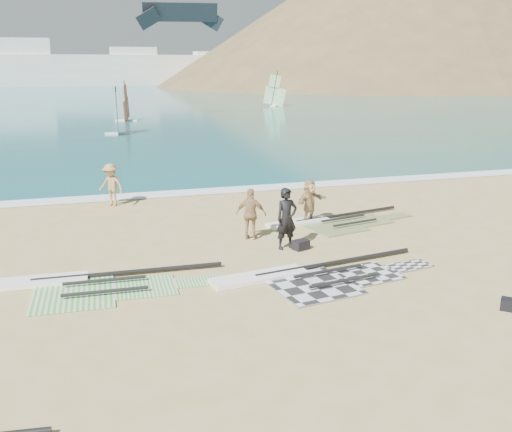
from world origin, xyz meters
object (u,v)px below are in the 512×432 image
object	(u,v)px
rig_green	(85,285)
beachgoer_right	(310,201)
beachgoer_back	(251,214)
gear_bag_far	(511,305)
person_wetsuit	(287,219)
rig_orange	(332,222)
rig_grey	(311,276)
beachgoer_mid	(111,185)
gear_bag_near	(301,245)

from	to	relation	value
rig_green	beachgoer_right	size ratio (longest dim) A/B	4.01
beachgoer_back	gear_bag_far	bearing A→B (deg)	146.93
person_wetsuit	rig_orange	bearing A→B (deg)	32.37
gear_bag_far	beachgoer_right	distance (m)	8.87
gear_bag_far	beachgoer_right	xyz separation A→B (m)	(-1.66, 8.69, 0.67)
rig_green	rig_orange	world-z (taller)	rig_green
rig_grey	beachgoer_right	xyz separation A→B (m)	(2.12, 5.33, 0.75)
beachgoer_mid	gear_bag_far	bearing A→B (deg)	-18.73
rig_grey	rig_green	distance (m)	6.06
gear_bag_near	beachgoer_right	world-z (taller)	beachgoer_right
rig_orange	beachgoer_back	bearing A→B (deg)	-175.25
beachgoer_mid	beachgoer_right	world-z (taller)	beachgoer_mid
rig_grey	gear_bag_near	bearing A→B (deg)	65.90
rig_green	beachgoer_mid	size ratio (longest dim) A/B	3.64
rig_grey	beachgoer_right	world-z (taller)	beachgoer_right
gear_bag_far	rig_orange	bearing A→B (deg)	96.33
beachgoer_mid	beachgoer_right	distance (m)	8.34
person_wetsuit	beachgoer_right	distance (m)	3.29
rig_orange	beachgoer_mid	size ratio (longest dim) A/B	3.32
rig_grey	gear_bag_far	xyz separation A→B (m)	(3.78, -3.36, 0.09)
gear_bag_near	beachgoer_right	xyz separation A→B (m)	(1.47, 2.92, 0.65)
rig_grey	beachgoer_mid	size ratio (longest dim) A/B	3.72
rig_grey	beachgoer_right	size ratio (longest dim) A/B	4.09
rig_grey	rig_green	size ratio (longest dim) A/B	1.02
gear_bag_far	person_wetsuit	size ratio (longest dim) A/B	0.23
beachgoer_back	beachgoer_right	world-z (taller)	beachgoer_back
rig_grey	gear_bag_near	world-z (taller)	gear_bag_near
rig_grey	beachgoer_mid	xyz separation A→B (m)	(-4.75, 10.06, 0.83)
rig_grey	beachgoer_mid	distance (m)	11.15
rig_orange	rig_grey	bearing A→B (deg)	-131.74
rig_green	beachgoer_back	xyz separation A→B (m)	(5.39, 2.79, 0.82)
beachgoer_back	rig_orange	bearing A→B (deg)	-137.16
rig_green	rig_orange	xyz separation A→B (m)	(8.80, 3.80, -0.00)
beachgoer_mid	rig_green	bearing A→B (deg)	-58.82
rig_orange	person_wetsuit	world-z (taller)	person_wetsuit
person_wetsuit	beachgoer_back	world-z (taller)	person_wetsuit
rig_green	gear_bag_near	bearing A→B (deg)	12.60
beachgoer_back	beachgoer_right	xyz separation A→B (m)	(2.67, 1.39, -0.06)
rig_grey	beachgoer_mid	world-z (taller)	beachgoer_mid
beachgoer_right	beachgoer_back	bearing A→B (deg)	-179.14
rig_grey	gear_bag_far	bearing A→B (deg)	-50.71
beachgoer_mid	beachgoer_right	size ratio (longest dim) A/B	1.10
gear_bag_far	person_wetsuit	world-z (taller)	person_wetsuit
gear_bag_near	rig_green	bearing A→B (deg)	-169.21
rig_orange	person_wetsuit	distance (m)	3.62
gear_bag_far	gear_bag_near	bearing A→B (deg)	118.46
rig_grey	beachgoer_right	distance (m)	5.79
gear_bag_near	beachgoer_back	bearing A→B (deg)	128.01
beachgoer_back	beachgoer_right	bearing A→B (deg)	-126.26
rig_green	person_wetsuit	xyz separation A→B (m)	(6.18, 1.48, 0.94)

